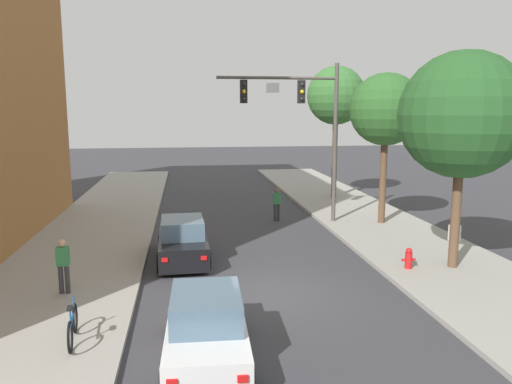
{
  "coord_description": "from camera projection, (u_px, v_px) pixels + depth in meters",
  "views": [
    {
      "loc": [
        -2.5,
        -13.98,
        5.5
      ],
      "look_at": [
        0.5,
        6.82,
        2.0
      ],
      "focal_mm": 34.65,
      "sensor_mm": 36.0,
      "label": 1
    }
  ],
  "objects": [
    {
      "name": "car_following_white",
      "position": [
        206.0,
        328.0,
        10.92
      ],
      "size": [
        1.95,
        4.29,
        1.6
      ],
      "color": "silver",
      "rests_on": "ground"
    },
    {
      "name": "street_tree_nearest",
      "position": [
        462.0,
        115.0,
        16.21
      ],
      "size": [
        4.19,
        4.19,
        7.29
      ],
      "color": "brown",
      "rests_on": "sidewalk_right"
    },
    {
      "name": "bicycle_leaning",
      "position": [
        73.0,
        326.0,
        11.46
      ],
      "size": [
        0.25,
        1.77,
        0.98
      ],
      "color": "black",
      "rests_on": "sidewalk_left"
    },
    {
      "name": "traffic_signal_mast",
      "position": [
        303.0,
        114.0,
        23.06
      ],
      "size": [
        5.72,
        0.38,
        7.5
      ],
      "color": "#514C47",
      "rests_on": "sidewalk_right"
    },
    {
      "name": "fire_hydrant",
      "position": [
        409.0,
        258.0,
        16.82
      ],
      "size": [
        0.48,
        0.24,
        0.72
      ],
      "color": "red",
      "rests_on": "sidewalk_right"
    },
    {
      "name": "pedestrian_sidewalk_right_walker",
      "position": [
        454.0,
        239.0,
        17.18
      ],
      "size": [
        0.36,
        0.22,
        1.64
      ],
      "color": "brown",
      "rests_on": "sidewalk_right"
    },
    {
      "name": "street_tree_second",
      "position": [
        386.0,
        110.0,
        22.88
      ],
      "size": [
        3.36,
        3.36,
        7.06
      ],
      "color": "brown",
      "rests_on": "sidewalk_right"
    },
    {
      "name": "pedestrian_sidewalk_left_walker",
      "position": [
        63.0,
        263.0,
        14.44
      ],
      "size": [
        0.36,
        0.22,
        1.64
      ],
      "color": "#333338",
      "rests_on": "sidewalk_left"
    },
    {
      "name": "sidewalk_right",
      "position": [
        472.0,
        281.0,
        15.8
      ],
      "size": [
        5.0,
        60.0,
        0.15
      ],
      "primitive_type": "cube",
      "color": "#99968E",
      "rests_on": "ground"
    },
    {
      "name": "car_lead_black",
      "position": [
        183.0,
        241.0,
        18.17
      ],
      "size": [
        1.93,
        4.28,
        1.6
      ],
      "color": "black",
      "rests_on": "ground"
    },
    {
      "name": "street_tree_third",
      "position": [
        336.0,
        96.0,
        29.77
      ],
      "size": [
        3.51,
        3.51,
        7.96
      ],
      "color": "brown",
      "rests_on": "sidewalk_right"
    },
    {
      "name": "ground_plane",
      "position": [
        272.0,
        294.0,
        14.9
      ],
      "size": [
        120.0,
        120.0,
        0.0
      ],
      "primitive_type": "plane",
      "color": "#38383D"
    },
    {
      "name": "sidewalk_left",
      "position": [
        46.0,
        304.0,
        13.97
      ],
      "size": [
        5.0,
        60.0,
        0.15
      ],
      "primitive_type": "cube",
      "color": "#99968E",
      "rests_on": "ground"
    },
    {
      "name": "pedestrian_crossing_road",
      "position": [
        277.0,
        203.0,
        24.68
      ],
      "size": [
        0.36,
        0.22,
        1.64
      ],
      "color": "#333338",
      "rests_on": "ground"
    }
  ]
}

